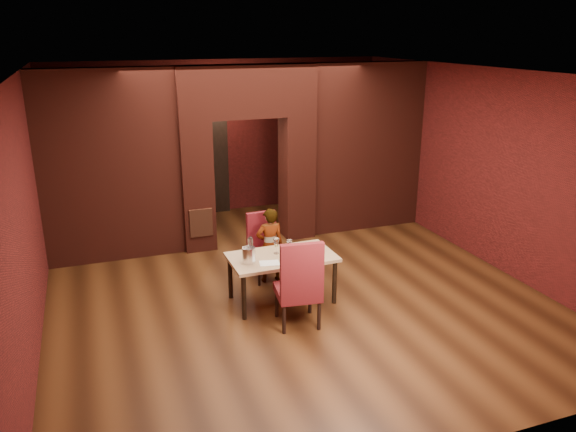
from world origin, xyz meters
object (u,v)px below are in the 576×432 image
at_px(person_seated, 270,245).
at_px(potted_plant, 300,260).
at_px(dining_table, 282,278).
at_px(chair_far, 266,247).
at_px(wine_glass_a, 276,246).
at_px(wine_glass_b, 289,247).
at_px(chair_near, 298,281).
at_px(wine_bucket, 249,255).
at_px(wine_glass_c, 289,247).
at_px(water_bottle, 250,247).

relative_size(person_seated, potted_plant, 2.90).
relative_size(dining_table, chair_far, 1.43).
height_order(wine_glass_a, potted_plant, wine_glass_a).
bearing_deg(wine_glass_b, chair_near, -102.34).
xyz_separation_m(person_seated, wine_bucket, (-0.56, -0.79, 0.22)).
bearing_deg(wine_glass_a, wine_glass_c, -26.66).
relative_size(chair_far, water_bottle, 3.44).
bearing_deg(chair_near, wine_glass_b, -94.81).
bearing_deg(wine_glass_b, dining_table, -154.29).
distance_m(person_seated, wine_bucket, 1.00).
distance_m(chair_near, wine_glass_b, 0.81).
distance_m(wine_glass_a, wine_bucket, 0.50).
bearing_deg(chair_far, person_seated, -76.75).
height_order(chair_far, chair_near, chair_near).
xyz_separation_m(wine_glass_c, water_bottle, (-0.55, 0.08, 0.05)).
bearing_deg(chair_near, dining_table, -84.65).
bearing_deg(wine_glass_a, person_seated, 80.76).
height_order(chair_far, person_seated, person_seated).
relative_size(chair_near, person_seated, 1.03).
height_order(dining_table, person_seated, person_seated).
height_order(chair_near, wine_glass_b, chair_near).
distance_m(chair_far, water_bottle, 0.90).
distance_m(chair_near, water_bottle, 0.93).
bearing_deg(dining_table, wine_bucket, -171.42).
xyz_separation_m(wine_glass_a, water_bottle, (-0.38, -0.00, 0.04)).
bearing_deg(potted_plant, chair_far, -175.09).
xyz_separation_m(dining_table, wine_glass_a, (-0.05, 0.11, 0.47)).
height_order(wine_glass_b, water_bottle, water_bottle).
xyz_separation_m(chair_near, wine_glass_b, (0.17, 0.77, 0.18)).
xyz_separation_m(chair_far, wine_bucket, (-0.53, -0.89, 0.29)).
relative_size(wine_bucket, water_bottle, 0.73).
xyz_separation_m(chair_near, water_bottle, (-0.40, 0.80, 0.24)).
bearing_deg(wine_glass_b, person_seated, 97.92).
distance_m(dining_table, chair_far, 0.82).
bearing_deg(chair_near, water_bottle, -55.77).
relative_size(wine_bucket, potted_plant, 0.55).
height_order(chair_far, wine_bucket, chair_far).
bearing_deg(dining_table, potted_plant, 53.37).
xyz_separation_m(dining_table, chair_far, (0.02, 0.80, 0.17)).
bearing_deg(water_bottle, wine_glass_b, -3.67).
xyz_separation_m(wine_glass_a, wine_glass_b, (0.19, -0.04, -0.02)).
distance_m(wine_glass_b, potted_plant, 1.09).
xyz_separation_m(wine_glass_b, wine_bucket, (-0.65, -0.15, 0.02)).
relative_size(chair_near, wine_glass_a, 5.39).
distance_m(wine_glass_c, water_bottle, 0.56).
bearing_deg(person_seated, chair_near, 88.39).
bearing_deg(wine_glass_b, wine_bucket, -166.80).
relative_size(dining_table, water_bottle, 4.90).
relative_size(dining_table, potted_plant, 3.66).
distance_m(dining_table, chair_near, 0.75).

